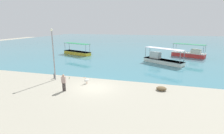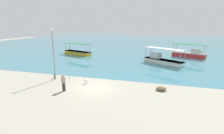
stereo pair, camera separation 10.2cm
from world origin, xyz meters
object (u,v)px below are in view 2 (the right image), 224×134
(mooring_bollard, at_px, (55,76))
(fishing_boat_far_right, at_px, (190,54))
(glass_bottle, at_px, (69,78))
(pelican, at_px, (86,80))
(lamp_post, at_px, (53,52))
(fishing_boat_near_left, at_px, (162,60))
(fishing_boat_near_right, at_px, (78,52))
(net_pile, at_px, (161,89))
(fisherman_standing, at_px, (64,82))

(mooring_bollard, bearing_deg, fishing_boat_far_right, 48.44)
(glass_bottle, bearing_deg, mooring_bollard, -169.31)
(pelican, distance_m, lamp_post, 5.07)
(fishing_boat_far_right, bearing_deg, fishing_boat_near_left, -124.19)
(fishing_boat_near_right, distance_m, glass_bottle, 17.36)
(fishing_boat_near_right, xyz_separation_m, fishing_boat_near_left, (17.56, -4.07, 0.12))
(fishing_boat_near_left, xyz_separation_m, net_pile, (0.05, -12.76, -0.46))
(lamp_post, relative_size, mooring_bollard, 9.44)
(lamp_post, bearing_deg, fishing_boat_near_right, 108.39)
(net_pile, relative_size, glass_bottle, 3.75)
(net_pile, height_order, glass_bottle, net_pile)
(lamp_post, relative_size, fisherman_standing, 3.49)
(pelican, height_order, lamp_post, lamp_post)
(lamp_post, xyz_separation_m, fisherman_standing, (2.92, -2.96, -2.40))
(net_pile, bearing_deg, fishing_boat_near_right, 136.29)
(fishing_boat_near_right, bearing_deg, fisherman_standing, -66.67)
(mooring_bollard, bearing_deg, glass_bottle, 10.69)
(lamp_post, height_order, mooring_bollard, lamp_post)
(mooring_bollard, xyz_separation_m, glass_bottle, (1.78, 0.34, -0.23))
(fishing_boat_near_left, distance_m, pelican, 15.13)
(mooring_bollard, height_order, glass_bottle, mooring_bollard)
(mooring_bollard, bearing_deg, net_pile, -2.74)
(lamp_post, bearing_deg, fisherman_standing, -45.34)
(fishing_boat_near_left, relative_size, mooring_bollard, 10.67)
(fishing_boat_near_right, bearing_deg, pelican, -60.34)
(fisherman_standing, distance_m, glass_bottle, 4.08)
(fishing_boat_near_right, distance_m, fishing_boat_far_right, 23.19)
(mooring_bollard, distance_m, net_pile, 12.47)
(fishing_boat_near_right, relative_size, pelican, 8.67)
(net_pile, distance_m, glass_bottle, 10.72)
(mooring_bollard, bearing_deg, lamp_post, -47.06)
(fishing_boat_near_right, bearing_deg, mooring_bollard, -72.38)
(fishing_boat_far_right, height_order, fisherman_standing, fishing_boat_far_right)
(lamp_post, xyz_separation_m, glass_bottle, (1.40, 0.74, -3.20))
(fishing_boat_near_left, bearing_deg, fishing_boat_far_right, 55.81)
(fishing_boat_far_right, relative_size, glass_bottle, 24.06)
(lamp_post, distance_m, fisherman_standing, 4.80)
(fisherman_standing, bearing_deg, glass_bottle, 112.37)
(fishing_boat_near_right, relative_size, lamp_post, 1.18)
(fishing_boat_far_right, bearing_deg, fisherman_standing, -121.70)
(glass_bottle, bearing_deg, fisherman_standing, -67.63)
(fisherman_standing, height_order, glass_bottle, fisherman_standing)
(fishing_boat_near_right, relative_size, fisherman_standing, 4.10)
(mooring_bollard, bearing_deg, pelican, -9.16)
(mooring_bollard, height_order, net_pile, mooring_bollard)
(lamp_post, height_order, glass_bottle, lamp_post)
(pelican, xyz_separation_m, mooring_bollard, (-4.50, 0.73, -0.04))
(fishing_boat_far_right, height_order, glass_bottle, fishing_boat_far_right)
(fishing_boat_far_right, xyz_separation_m, fishing_boat_near_left, (-5.32, -7.82, -0.00))
(fishing_boat_far_right, relative_size, fishing_boat_near_left, 0.97)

